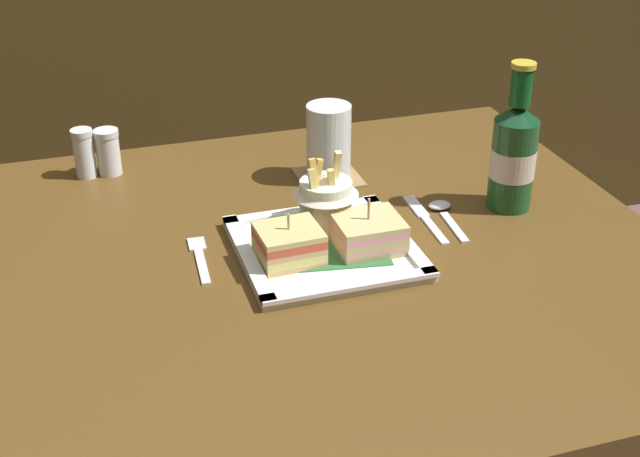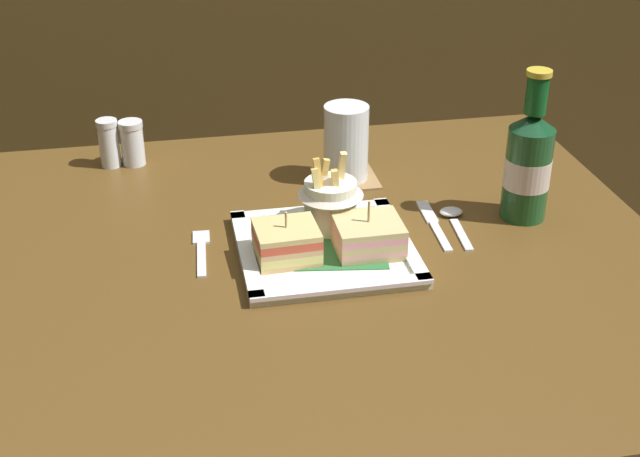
% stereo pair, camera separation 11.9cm
% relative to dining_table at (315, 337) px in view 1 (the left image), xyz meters
% --- Properties ---
extents(dining_table, '(1.00, 0.90, 0.73)m').
position_rel_dining_table_xyz_m(dining_table, '(0.00, 0.00, 0.00)').
color(dining_table, '#553B19').
rests_on(dining_table, ground_plane).
extents(square_plate, '(0.24, 0.24, 0.02)m').
position_rel_dining_table_xyz_m(square_plate, '(0.01, -0.00, 0.15)').
color(square_plate, white).
rests_on(square_plate, dining_table).
extents(sandwich_half_left, '(0.09, 0.08, 0.07)m').
position_rel_dining_table_xyz_m(sandwich_half_left, '(-0.04, -0.02, 0.17)').
color(sandwich_half_left, tan).
rests_on(sandwich_half_left, square_plate).
extents(sandwich_half_right, '(0.09, 0.08, 0.07)m').
position_rel_dining_table_xyz_m(sandwich_half_right, '(0.07, -0.02, 0.17)').
color(sandwich_half_right, tan).
rests_on(sandwich_half_right, square_plate).
extents(fries_cup, '(0.09, 0.09, 0.12)m').
position_rel_dining_table_xyz_m(fries_cup, '(0.03, 0.05, 0.20)').
color(fries_cup, silver).
rests_on(fries_cup, square_plate).
extents(beer_bottle, '(0.07, 0.07, 0.23)m').
position_rel_dining_table_xyz_m(beer_bottle, '(0.33, 0.05, 0.23)').
color(beer_bottle, '#1C4D23').
rests_on(beer_bottle, dining_table).
extents(drink_coaster, '(0.10, 0.10, 0.00)m').
position_rel_dining_table_xyz_m(drink_coaster, '(0.09, 0.23, 0.14)').
color(drink_coaster, '#957247').
rests_on(drink_coaster, dining_table).
extents(water_glass, '(0.07, 0.07, 0.12)m').
position_rel_dining_table_xyz_m(water_glass, '(0.09, 0.23, 0.20)').
color(water_glass, silver).
rests_on(water_glass, dining_table).
extents(fork, '(0.03, 0.13, 0.00)m').
position_rel_dining_table_xyz_m(fork, '(-0.15, 0.04, 0.14)').
color(fork, silver).
rests_on(fork, dining_table).
extents(knife, '(0.02, 0.16, 0.00)m').
position_rel_dining_table_xyz_m(knife, '(0.19, 0.05, 0.14)').
color(knife, silver).
rests_on(knife, dining_table).
extents(spoon, '(0.03, 0.12, 0.01)m').
position_rel_dining_table_xyz_m(spoon, '(0.22, 0.06, 0.15)').
color(spoon, silver).
rests_on(spoon, dining_table).
extents(salt_shaker, '(0.04, 0.04, 0.08)m').
position_rel_dining_table_xyz_m(salt_shaker, '(-0.28, 0.36, 0.18)').
color(salt_shaker, silver).
rests_on(salt_shaker, dining_table).
extents(pepper_shaker, '(0.04, 0.04, 0.08)m').
position_rel_dining_table_xyz_m(pepper_shaker, '(-0.24, 0.36, 0.17)').
color(pepper_shaker, silver).
rests_on(pepper_shaker, dining_table).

